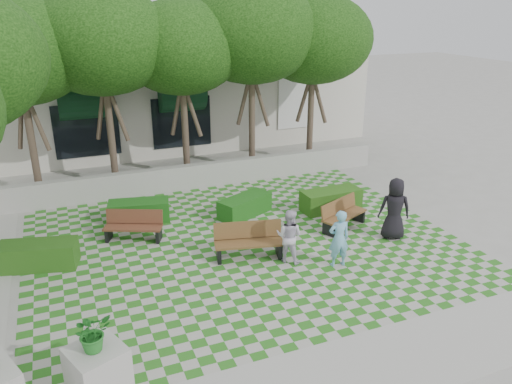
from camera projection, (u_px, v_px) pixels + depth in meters
name	position (u px, v px, depth m)	size (l,w,h in m)	color
ground	(260.00, 261.00, 13.52)	(90.00, 90.00, 0.00)	gray
lawn	(246.00, 245.00, 14.38)	(12.00, 12.00, 0.00)	#2B721E
sidewalk_south	(355.00, 373.00, 9.45)	(16.00, 2.00, 0.01)	#9E9B93
retaining_wall	(197.00, 176.00, 18.71)	(15.00, 0.36, 0.90)	#9E9B93
bench_east	(343.00, 215.00, 15.37)	(1.78, 1.20, 0.89)	brown
bench_mid	(249.00, 242.00, 13.56)	(1.96, 1.03, 0.98)	brown
bench_west	(134.00, 226.00, 14.59)	(1.75, 1.19, 0.88)	#562E1D
hedge_east	(331.00, 200.00, 16.71)	(2.01, 0.80, 0.70)	#234E15
hedge_midright	(245.00, 206.00, 16.29)	(1.84, 0.74, 0.65)	#184D14
hedge_midleft	(139.00, 211.00, 15.90)	(1.89, 0.76, 0.66)	#164E14
hedge_west	(38.00, 255.00, 13.10)	(1.98, 0.79, 0.69)	#1F4A13
planter_front	(96.00, 361.00, 8.81)	(1.18, 1.18, 1.61)	#9E9B93
person_blue	(339.00, 239.00, 13.02)	(0.58, 0.38, 1.58)	#75B9D6
person_dark	(394.00, 209.00, 14.54)	(0.90, 0.59, 1.85)	black
person_white	(289.00, 236.00, 13.26)	(0.73, 0.57, 1.49)	silver
tree_row	(137.00, 47.00, 16.15)	(17.70, 13.40, 7.41)	#47382B
building	(170.00, 87.00, 25.11)	(18.00, 8.92, 5.15)	beige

